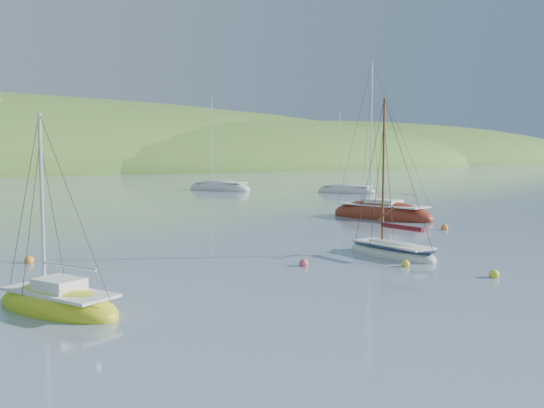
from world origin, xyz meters
TOP-DOWN VIEW (x-y plane):
  - ground at (0.00, 0.00)m, footprint 700.00×700.00m
  - daysailer_white at (2.40, 3.45)m, footprint 2.14×5.53m
  - sloop_red at (14.66, 15.89)m, footprint 4.55×9.40m
  - sailboat_yellow at (-14.29, 2.57)m, footprint 3.86×5.70m
  - distant_sloop_b at (22.53, 53.65)m, footprint 7.02×10.15m
  - distant_sloop_d at (32.84, 39.49)m, footprint 5.73×8.29m
  - mooring_buoys at (0.66, 5.26)m, footprint 26.27×15.13m

SIDE VIEW (x-z plane):
  - ground at x=0.00m, z-range 0.00..0.00m
  - mooring_buoys at x=0.66m, z-range -0.12..0.36m
  - sailboat_yellow at x=-14.29m, z-range -3.35..3.69m
  - distant_sloop_d at x=32.84m, z-range -5.41..5.79m
  - daysailer_white at x=2.40m, z-range -4.02..4.42m
  - distant_sloop_b at x=22.53m, z-range -6.64..7.07m
  - sloop_red at x=14.66m, z-range -6.43..6.91m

